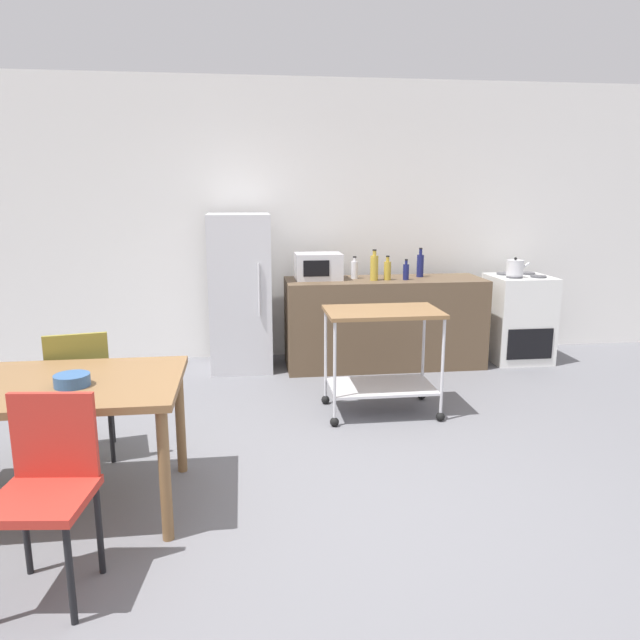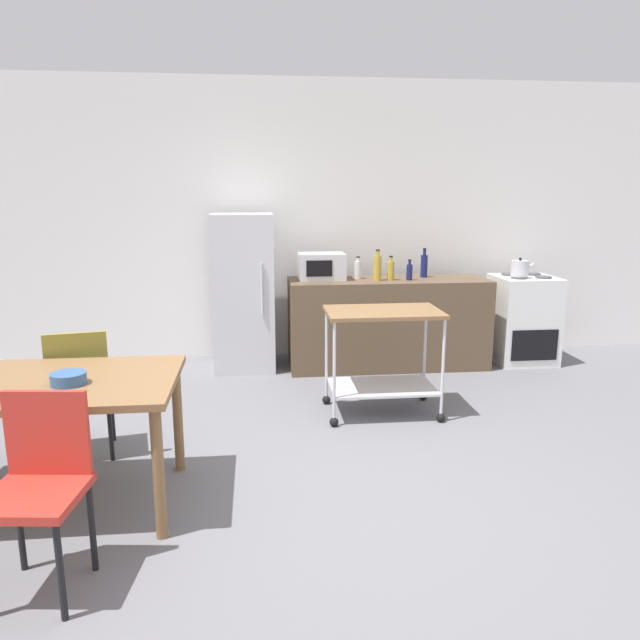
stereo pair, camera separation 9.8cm
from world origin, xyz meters
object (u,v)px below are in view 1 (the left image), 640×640
bottle_hot_sauce (374,267)px  kettle (515,268)px  chair_red (47,482)px  chair_olive (81,385)px  fruit_bowl (72,380)px  stove_oven (518,318)px  kitchen_cart (382,344)px  bottle_vinegar (420,265)px  bottle_soda (355,269)px  bottle_sesame_oil (387,270)px  refrigerator (240,293)px  dining_table (41,397)px  microwave (318,266)px  bottle_soy_sauce (406,271)px

bottle_hot_sauce → kettle: (1.46, 0.00, -0.03)m
chair_red → chair_olive: same height
chair_olive → fruit_bowl: size_ratio=4.78×
stove_oven → kitchen_cart: 2.23m
bottle_vinegar → kettle: bottle_vinegar is taller
bottle_soda → bottle_sesame_oil: size_ratio=0.93×
fruit_bowl → chair_olive: bearing=102.4°
refrigerator → bottle_soda: refrigerator is taller
refrigerator → fruit_bowl: refrigerator is taller
stove_oven → fruit_bowl: stove_oven is taller
dining_table → bottle_soda: size_ratio=6.68×
chair_red → refrigerator: 3.50m
microwave → dining_table: bearing=-125.1°
chair_olive → bottle_soda: bottle_soda is taller
kitchen_cart → bottle_soy_sauce: (0.52, 1.23, 0.41)m
chair_red → kitchen_cart: (1.96, 1.97, 0.05)m
bottle_sesame_oil → bottle_hot_sauce: bearing=-173.0°
stove_oven → bottle_soy_sauce: bearing=-175.3°
bottle_sesame_oil → bottle_vinegar: size_ratio=0.81×
chair_red → chair_olive: size_ratio=1.00×
bottle_soy_sauce → fruit_bowl: 3.60m
chair_red → bottle_soy_sauce: bearing=58.9°
dining_table → refrigerator: bearing=68.0°
bottle_vinegar → fruit_bowl: bottle_vinegar is taller
kitchen_cart → stove_oven: bearing=36.9°
bottle_hot_sauce → bottle_soy_sauce: size_ratio=1.49×
chair_olive → dining_table: bearing=75.9°
dining_table → microwave: size_ratio=3.26×
kitchen_cart → bottle_soy_sauce: 1.40m
stove_oven → bottle_soda: size_ratio=4.10×
refrigerator → kettle: refrigerator is taller
refrigerator → bottle_soda: size_ratio=6.90×
stove_oven → bottle_soy_sauce: 1.37m
bottle_soda → bottle_sesame_oil: (0.31, -0.13, 0.00)m
chair_red → stove_oven: stove_oven is taller
refrigerator → bottle_vinegar: 1.86m
chair_red → bottle_hot_sauce: bearing=62.7°
bottle_vinegar → bottle_sesame_oil: bearing=-156.9°
bottle_soda → chair_olive: bearing=-137.8°
bottle_sesame_oil → fruit_bowl: (-2.34, -2.58, -0.22)m
bottle_sesame_oil → bottle_vinegar: (0.38, 0.16, 0.02)m
dining_table → microwave: bearing=54.9°
refrigerator → chair_red: bearing=-104.0°
bottle_sesame_oil → fruit_bowl: bottle_sesame_oil is taller
bottle_soy_sauce → fruit_bowl: bearing=-134.5°
bottle_hot_sauce → refrigerator: bearing=172.1°
chair_red → fruit_bowl: bearing=100.2°
refrigerator → bottle_soy_sauce: bearing=-6.4°
dining_table → kettle: kettle is taller
microwave → bottle_sesame_oil: 0.69m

